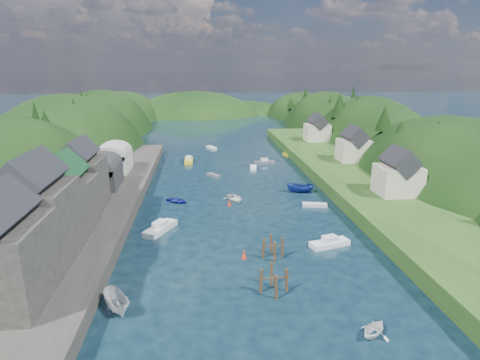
{
  "coord_description": "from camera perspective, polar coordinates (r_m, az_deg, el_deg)",
  "views": [
    {
      "loc": [
        -6.97,
        -42.01,
        23.87
      ],
      "look_at": [
        0.0,
        28.0,
        4.0
      ],
      "focal_mm": 30.0,
      "sensor_mm": 36.0,
      "label": 1
    }
  ],
  "objects": [
    {
      "name": "quayside_buildings",
      "position": [
        54.65,
        -25.8,
        -3.75
      ],
      "size": [
        8.0,
        35.84,
        12.9
      ],
      "color": "#2D2B28",
      "rests_on": "quay_left"
    },
    {
      "name": "boat_sheds",
      "position": [
        85.27,
        -18.45,
        2.35
      ],
      "size": [
        7.0,
        21.0,
        7.5
      ],
      "color": "#2D2D30",
      "rests_on": "quay_left"
    },
    {
      "name": "channel_buoy_near",
      "position": [
        52.68,
        0.57,
        -10.59
      ],
      "size": [
        0.7,
        0.7,
        1.1
      ],
      "color": "red",
      "rests_on": "ground"
    },
    {
      "name": "moored_boats",
      "position": [
        70.36,
        -0.34,
        -3.57
      ],
      "size": [
        35.91,
        94.32,
        2.06
      ],
      "color": "white",
      "rests_on": "ground"
    },
    {
      "name": "hillside_right",
      "position": [
        131.8,
        17.73,
        1.28
      ],
      "size": [
        36.0,
        245.56,
        48.0
      ],
      "color": "black",
      "rests_on": "ground"
    },
    {
      "name": "terrace_right",
      "position": [
        90.9,
        15.11,
        0.77
      ],
      "size": [
        16.0,
        120.0,
        2.4
      ],
      "primitive_type": "cube",
      "color": "#234719",
      "rests_on": "ground"
    },
    {
      "name": "piling_cluster_far",
      "position": [
        52.8,
        4.69,
        -9.84
      ],
      "size": [
        2.97,
        2.79,
        3.33
      ],
      "color": "#382314",
      "rests_on": "ground"
    },
    {
      "name": "piling_cluster_near",
      "position": [
        45.4,
        4.83,
        -14.33
      ],
      "size": [
        3.4,
        3.15,
        3.42
      ],
      "color": "#382314",
      "rests_on": "ground"
    },
    {
      "name": "hill_trees",
      "position": [
        108.68,
        -1.48,
        9.04
      ],
      "size": [
        91.66,
        148.37,
        12.89
      ],
      "color": "black",
      "rests_on": "ground"
    },
    {
      "name": "channel_buoy_far",
      "position": [
        71.65,
        -1.53,
        -3.29
      ],
      "size": [
        0.7,
        0.7,
        1.1
      ],
      "color": "red",
      "rests_on": "ground"
    },
    {
      "name": "far_hills",
      "position": [
        218.94,
        -3.5,
        6.63
      ],
      "size": [
        103.0,
        68.0,
        44.0
      ],
      "color": "black",
      "rests_on": "ground"
    },
    {
      "name": "terrace_left_grass",
      "position": [
        70.25,
        -25.42,
        -4.61
      ],
      "size": [
        12.0,
        110.0,
        2.5
      ],
      "primitive_type": "cube",
      "color": "#234719",
      "rests_on": "ground"
    },
    {
      "name": "hillside_left",
      "position": [
        127.11,
        -22.89,
        -0.04
      ],
      "size": [
        44.0,
        245.56,
        52.0
      ],
      "color": "black",
      "rests_on": "ground"
    },
    {
      "name": "ground",
      "position": [
        95.31,
        -1.31,
        1.26
      ],
      "size": [
        600.0,
        600.0,
        0.0
      ],
      "primitive_type": "plane",
      "color": "black",
      "rests_on": "ground"
    },
    {
      "name": "right_bank_cottages",
      "position": [
        98.54,
        15.26,
        4.67
      ],
      "size": [
        9.0,
        59.24,
        8.41
      ],
      "color": "beige",
      "rests_on": "terrace_right"
    },
    {
      "name": "quay_left",
      "position": [
        68.25,
        -19.84,
        -4.79
      ],
      "size": [
        12.0,
        110.0,
        2.0
      ],
      "primitive_type": "cube",
      "color": "#2D2B28",
      "rests_on": "ground"
    }
  ]
}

